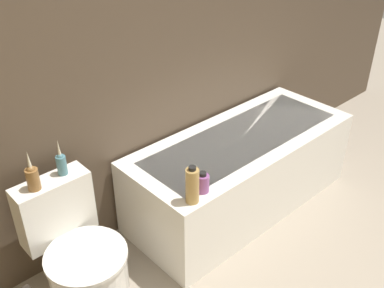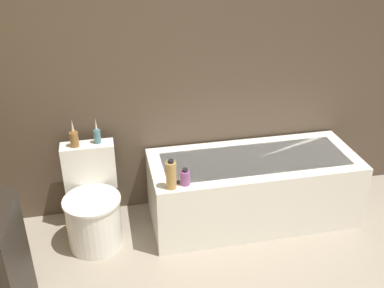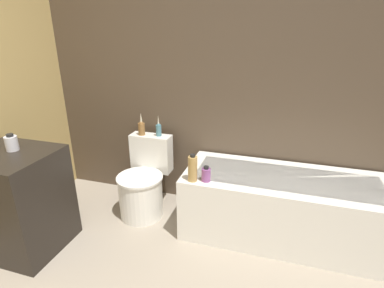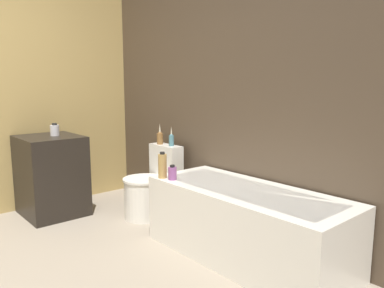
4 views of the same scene
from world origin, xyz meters
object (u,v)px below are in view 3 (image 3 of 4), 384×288
(vase_gold, at_px, (142,127))
(shampoo_bottle_tall, at_px, (193,169))
(shampoo_bottle_short, at_px, (206,174))
(bathtub, at_px, (282,206))
(vase_silver, at_px, (159,129))
(toilet, at_px, (144,185))
(soap_bottle_glass, at_px, (11,143))

(vase_gold, bearing_deg, shampoo_bottle_tall, -34.66)
(shampoo_bottle_tall, bearing_deg, shampoo_bottle_short, 15.00)
(bathtub, height_order, vase_silver, vase_silver)
(bathtub, relative_size, shampoo_bottle_short, 13.07)
(toilet, relative_size, vase_silver, 3.53)
(bathtub, distance_m, shampoo_bottle_short, 0.74)
(soap_bottle_glass, distance_m, vase_gold, 1.09)
(bathtub, relative_size, soap_bottle_glass, 12.70)
(bathtub, height_order, toilet, toilet)
(vase_gold, relative_size, vase_silver, 1.08)
(bathtub, relative_size, toilet, 2.29)
(vase_silver, distance_m, shampoo_bottle_short, 0.76)
(soap_bottle_glass, bearing_deg, toilet, 42.58)
(vase_gold, height_order, shampoo_bottle_tall, vase_gold)
(toilet, xyz_separation_m, soap_bottle_glass, (-0.73, -0.67, 0.60))
(vase_gold, distance_m, shampoo_bottle_short, 0.89)
(soap_bottle_glass, distance_m, shampoo_bottle_tall, 1.39)
(soap_bottle_glass, xyz_separation_m, vase_silver, (0.82, 0.89, -0.09))
(bathtub, bearing_deg, soap_bottle_glass, -161.12)
(shampoo_bottle_tall, distance_m, shampoo_bottle_short, 0.12)
(toilet, bearing_deg, bathtub, 0.73)
(bathtub, distance_m, vase_silver, 1.32)
(shampoo_bottle_short, bearing_deg, vase_silver, 142.62)
(toilet, height_order, vase_gold, vase_gold)
(vase_silver, height_order, shampoo_bottle_tall, vase_silver)
(vase_silver, height_order, shampoo_bottle_short, vase_silver)
(toilet, xyz_separation_m, vase_silver, (0.08, 0.22, 0.50))
(toilet, distance_m, shampoo_bottle_tall, 0.73)
(bathtub, bearing_deg, vase_silver, 170.33)
(bathtub, xyz_separation_m, toilet, (-1.28, -0.02, 0.01))
(shampoo_bottle_tall, bearing_deg, soap_bottle_glass, -162.30)
(vase_silver, bearing_deg, soap_bottle_glass, -132.44)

